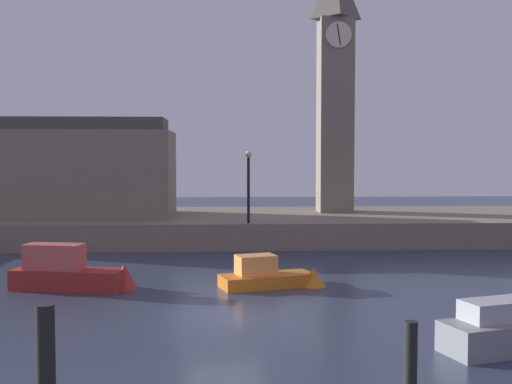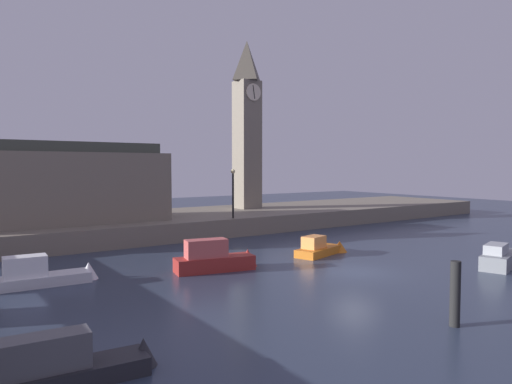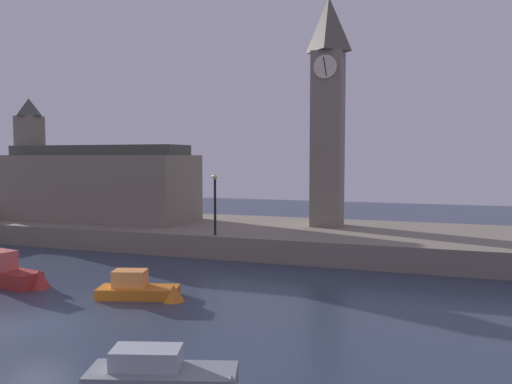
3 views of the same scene
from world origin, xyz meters
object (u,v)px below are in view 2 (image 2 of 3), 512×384
at_px(mooring_post_left, 455,294).
at_px(parliament_hall, 51,183).
at_px(boat_dinghy_red, 219,259).
at_px(boat_ferry_white, 49,275).
at_px(boat_patrol_orange, 324,248).
at_px(boat_cruiser_grey, 504,257).
at_px(boat_barge_dark, 76,365).
at_px(streetlamp, 233,188).
at_px(clock_tower, 247,122).

bearing_deg(mooring_post_left, parliament_hall, 106.40).
relative_size(mooring_post_left, boat_dinghy_red, 0.46).
xyz_separation_m(parliament_hall, boat_ferry_white, (-2.65, -12.87, -4.05)).
distance_m(boat_patrol_orange, boat_cruiser_grey, 10.48).
distance_m(mooring_post_left, boat_patrol_orange, 13.97).
relative_size(mooring_post_left, boat_barge_dark, 0.48).
xyz_separation_m(mooring_post_left, boat_barge_dark, (-12.28, 3.21, -0.69)).
height_order(parliament_hall, mooring_post_left, parliament_hall).
height_order(streetlamp, boat_barge_dark, streetlamp).
xyz_separation_m(boat_patrol_orange, boat_dinghy_red, (-7.98, -0.13, 0.23)).
bearing_deg(boat_dinghy_red, parliament_hall, 110.94).
bearing_deg(boat_dinghy_red, boat_barge_dark, -136.26).
height_order(streetlamp, boat_ferry_white, streetlamp).
distance_m(parliament_hall, streetlamp, 13.78).
distance_m(clock_tower, parliament_hall, 19.85).
xyz_separation_m(clock_tower, parliament_hall, (-18.90, -2.11, -5.68)).
bearing_deg(boat_patrol_orange, clock_tower, 72.86).
height_order(boat_dinghy_red, boat_cruiser_grey, boat_dinghy_red).
height_order(boat_dinghy_red, boat_ferry_white, boat_dinghy_red).
relative_size(parliament_hall, boat_cruiser_grey, 3.21).
bearing_deg(clock_tower, boat_dinghy_red, -127.74).
xyz_separation_m(boat_dinghy_red, boat_barge_dark, (-9.88, -9.45, -0.14)).
xyz_separation_m(streetlamp, boat_patrol_orange, (0.81, -9.92, -3.60)).
bearing_deg(boat_ferry_white, mooring_post_left, -53.81).
height_order(clock_tower, boat_ferry_white, clock_tower).
bearing_deg(boat_ferry_white, streetlamp, 27.21).
relative_size(streetlamp, boat_cruiser_grey, 0.81).
relative_size(boat_barge_dark, boat_ferry_white, 0.90).
distance_m(parliament_hall, boat_patrol_orange, 20.57).
bearing_deg(boat_dinghy_red, mooring_post_left, -79.23).
distance_m(parliament_hall, boat_barge_dark, 25.06).
xyz_separation_m(clock_tower, boat_cruiser_grey, (0.82, -25.48, -9.67)).
height_order(parliament_hall, boat_patrol_orange, parliament_hall).
bearing_deg(parliament_hall, boat_patrol_orange, -47.23).
height_order(boat_barge_dark, boat_ferry_white, boat_ferry_white).
relative_size(mooring_post_left, boat_patrol_orange, 0.51).
bearing_deg(streetlamp, clock_tower, 49.24).
height_order(mooring_post_left, boat_barge_dark, mooring_post_left).
height_order(boat_patrol_orange, boat_ferry_white, boat_ferry_white).
height_order(boat_dinghy_red, boat_barge_dark, boat_dinghy_red).
xyz_separation_m(mooring_post_left, boat_dinghy_red, (-2.41, 12.66, -0.55)).
relative_size(boat_dinghy_red, boat_ferry_white, 0.95).
bearing_deg(boat_patrol_orange, parliament_hall, 132.77).
height_order(parliament_hall, boat_cruiser_grey, parliament_hall).
bearing_deg(clock_tower, streetlamp, -130.76).
relative_size(boat_barge_dark, boat_cruiser_grey, 0.99).
bearing_deg(boat_cruiser_grey, boat_patrol_orange, 125.19).
bearing_deg(boat_barge_dark, boat_patrol_orange, 28.23).
bearing_deg(boat_cruiser_grey, boat_barge_dark, -177.56).
bearing_deg(parliament_hall, boat_ferry_white, -101.65).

